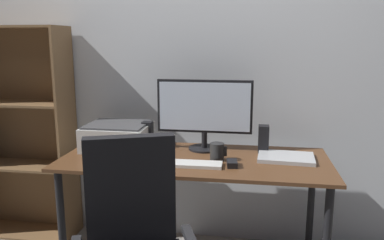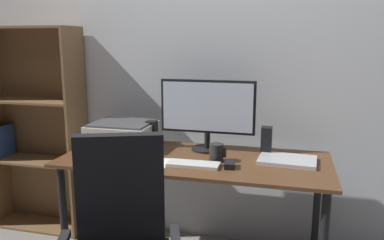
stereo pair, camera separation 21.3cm
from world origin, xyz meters
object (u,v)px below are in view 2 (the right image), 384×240
monitor (207,110)px  speaker_left (152,134)px  speaker_right (266,141)px  bookshelf (35,131)px  keyboard (193,164)px  coffee_mug (216,152)px  mouse (230,165)px  laptop (287,160)px  printer (123,134)px  desk (194,172)px

monitor → speaker_left: bearing=-178.8°
monitor → speaker_right: (0.37, -0.01, -0.17)m
speaker_left → bookshelf: size_ratio=0.11×
keyboard → coffee_mug: coffee_mug is taller
keyboard → coffee_mug: (0.11, 0.12, 0.04)m
mouse → speaker_left: size_ratio=0.56×
keyboard → speaker_left: size_ratio=1.71×
laptop → printer: (-1.05, 0.08, 0.07)m
keyboard → bookshelf: (-1.36, 0.48, 0.00)m
speaker_left → bookshelf: bookshelf is taller
desk → laptop: 0.54m
mouse → bookshelf: (-1.56, 0.45, -0.00)m
coffee_mug → laptop: coffee_mug is taller
mouse → bookshelf: 1.62m
keyboard → mouse: mouse is taller
speaker_left → desk: bearing=-28.5°
laptop → bookshelf: bearing=175.5°
speaker_left → mouse: bearing=-28.4°
printer → bookshelf: bookshelf is taller
laptop → printer: 1.06m
coffee_mug → monitor: bearing=115.2°
speaker_left → speaker_right: 0.74m
monitor → keyboard: (-0.01, -0.34, -0.25)m
keyboard → speaker_left: bearing=137.1°
mouse → coffee_mug: (-0.09, 0.10, 0.03)m
keyboard → speaker_right: (0.37, 0.33, 0.08)m
speaker_right → printer: speaker_right is taller
bookshelf → printer: bearing=-13.9°
mouse → speaker_left: speaker_left is taller
coffee_mug → bookshelf: 1.51m
monitor → bookshelf: bearing=174.0°
coffee_mug → keyboard: bearing=-131.7°
monitor → speaker_right: size_ratio=3.51×
laptop → printer: printer is taller
mouse → speaker_left: bearing=145.0°
keyboard → desk: bearing=100.6°
speaker_right → bookshelf: size_ratio=0.11×
laptop → printer: size_ratio=0.80×
monitor → bookshelf: size_ratio=0.39×
laptop → bookshelf: bookshelf is taller
speaker_right → desk: bearing=-155.9°
keyboard → monitor: bearing=88.2°
desk → bookshelf: bearing=166.0°
keyboard → speaker_right: size_ratio=1.71×
mouse → printer: (-0.75, 0.25, 0.06)m
keyboard → coffee_mug: size_ratio=2.85×
desk → laptop: bearing=5.9°
mouse → laptop: (0.30, 0.18, -0.01)m
coffee_mug → laptop: bearing=11.6°
laptop → speaker_right: 0.19m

